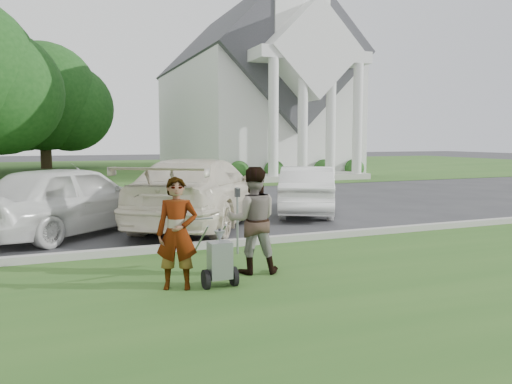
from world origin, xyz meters
TOP-DOWN VIEW (x-y plane):
  - ground at (0.00, 0.00)m, footprint 120.00×120.00m
  - grass_strip at (0.00, -3.00)m, footprint 80.00×7.00m
  - church_lawn at (0.00, 27.00)m, footprint 80.00×30.00m
  - curb at (0.00, 0.55)m, footprint 80.00×0.18m
  - church at (9.00, 23.11)m, footprint 9.19×19.00m
  - tree_back at (-4.01, 29.99)m, footprint 9.61×7.60m
  - striping_cart at (-1.13, -1.95)m, footprint 0.49×0.97m
  - person_left at (-1.71, -1.81)m, footprint 0.67×0.55m
  - person_right at (-0.41, -1.41)m, footprint 0.95×0.82m
  - parking_meter_near at (-0.20, -0.10)m, footprint 0.09×0.08m
  - car_b at (-2.99, 3.15)m, footprint 4.80×4.42m
  - car_c at (0.01, 3.21)m, footprint 5.06×6.08m
  - car_d at (3.40, 4.04)m, footprint 3.20×4.29m

SIDE VIEW (x-z plane):
  - ground at x=0.00m, z-range 0.00..0.00m
  - grass_strip at x=0.00m, z-range 0.00..0.01m
  - church_lawn at x=0.00m, z-range 0.00..0.01m
  - curb at x=0.00m, z-range 0.00..0.15m
  - striping_cart at x=-1.13m, z-range -0.06..0.84m
  - car_d at x=3.40m, z-range 0.00..1.35m
  - parking_meter_near at x=-0.20m, z-range 0.16..1.41m
  - car_b at x=-2.99m, z-range 0.00..1.59m
  - person_left at x=-1.71m, z-range 0.00..1.59m
  - car_c at x=0.01m, z-range 0.00..1.66m
  - person_right at x=-0.41m, z-range 0.00..1.69m
  - tree_back at x=-4.01m, z-range 0.28..9.17m
  - church at x=9.00m, z-range -6.11..17.99m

